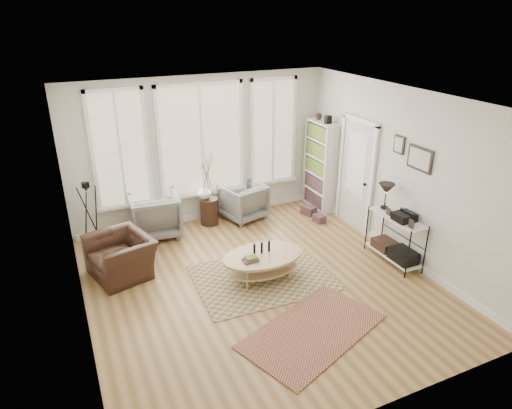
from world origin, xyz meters
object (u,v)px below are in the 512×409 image
accent_chair (121,256)px  side_table (208,190)px  coffee_table (263,260)px  armchair_left (155,215)px  bookcase (320,165)px  low_shelf (395,234)px  armchair_right (243,201)px

accent_chair → side_table: bearing=106.7°
coffee_table → armchair_left: armchair_left is taller
bookcase → accent_chair: (-4.37, -1.02, -0.62)m
low_shelf → side_table: size_ratio=0.85×
armchair_right → armchair_left: bearing=-14.7°
bookcase → armchair_left: (-3.53, 0.15, -0.54)m
armchair_left → side_table: size_ratio=0.60×
bookcase → coffee_table: (-2.32, -2.08, -0.62)m
low_shelf → side_table: (-2.39, 2.71, 0.22)m
coffee_table → side_table: side_table is taller
bookcase → low_shelf: bookcase is taller
armchair_left → accent_chair: armchair_left is taller
low_shelf → accent_chair: size_ratio=1.28×
armchair_left → side_table: (1.09, 0.04, 0.32)m
bookcase → low_shelf: 2.56m
armchair_left → side_table: 1.13m
accent_chair → low_shelf: bearing=55.3°
low_shelf → armchair_left: (-3.48, 2.67, -0.09)m
armchair_right → bookcase: bearing=159.8°
bookcase → armchair_right: bearing=174.8°
low_shelf → armchair_right: 3.15m
side_table → accent_chair: bearing=-147.9°
low_shelf → coffee_table: (-2.27, 0.44, -0.18)m
armchair_left → armchair_right: (1.82, 0.01, -0.05)m
bookcase → coffee_table: size_ratio=1.53×
bookcase → armchair_left: size_ratio=2.25×
coffee_table → side_table: (-0.12, 2.27, 0.40)m
low_shelf → side_table: bearing=131.4°
armchair_right → accent_chair: size_ratio=0.79×
coffee_table → accent_chair: size_ratio=1.32×
coffee_table → accent_chair: accent_chair is taller
side_table → accent_chair: side_table is taller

